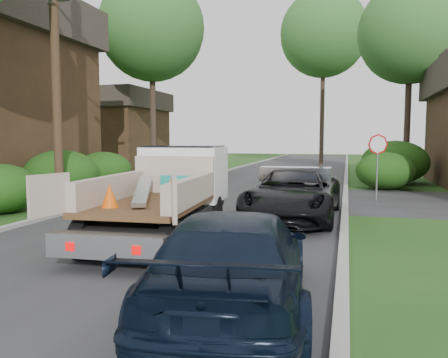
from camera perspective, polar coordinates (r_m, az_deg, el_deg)
ground at (r=9.27m, az=-11.32°, el=-9.18°), size 120.00×120.00×0.00m
road at (r=18.59m, az=2.84°, el=-1.83°), size 8.00×90.00×0.02m
curb_left at (r=19.90m, az=-8.74°, el=-1.25°), size 0.20×90.00×0.12m
curb_right at (r=18.12m, az=15.59°, el=-2.02°), size 0.20×90.00×0.12m
stop_sign at (r=17.02m, az=19.43°, el=3.21°), size 0.71×0.32×2.48m
utility_pole at (r=16.39m, az=-21.17°, el=15.02°), size 2.42×1.25×10.00m
house_left_far at (r=34.78m, az=-14.76°, el=6.33°), size 7.56×7.56×6.00m
hedge_left_b at (r=18.01m, az=-20.43°, el=0.59°), size 2.86×2.86×1.87m
hedge_left_c at (r=21.09m, az=-15.47°, el=1.14°), size 2.60×2.60×1.70m
hedge_right_a at (r=21.10m, az=20.30°, el=1.00°), size 2.60×2.60×1.70m
hedge_right_b at (r=24.13m, az=21.43°, el=2.07°), size 3.38×3.38×2.21m
tree_left_far at (r=28.35m, az=-9.42°, el=18.83°), size 6.40×6.40×12.20m
tree_right_far at (r=28.85m, az=23.20°, el=17.22°), size 6.00×6.00×11.50m
tree_left_back at (r=28.52m, az=-25.69°, el=18.30°), size 6.00×6.00×12.00m
tree_center_far at (r=39.02m, az=12.90°, el=17.99°), size 7.20×7.20×14.60m
flatbed_truck at (r=10.73m, az=-6.74°, el=-0.88°), size 2.71×5.74×2.12m
black_pickup at (r=12.66m, az=9.10°, el=-1.95°), size 2.53×5.26×1.44m
navy_suv at (r=5.88m, az=1.34°, el=-10.66°), size 2.50×4.90×1.36m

